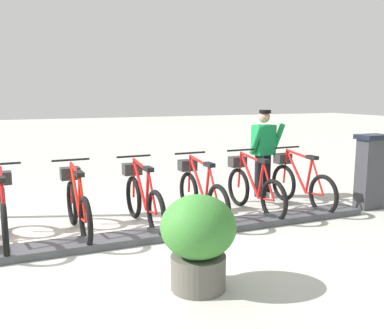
{
  "coord_description": "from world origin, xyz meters",
  "views": [
    {
      "loc": [
        -5.31,
        0.95,
        1.95
      ],
      "look_at": [
        0.5,
        -1.49,
        0.9
      ],
      "focal_mm": 39.6,
      "sensor_mm": 36.0,
      "label": 1
    }
  ],
  "objects_px": {
    "bike_docked_2": "(200,192)",
    "bike_docked_3": "(142,198)",
    "payment_kiosk": "(370,170)",
    "bike_docked_1": "(253,187)",
    "bike_docked_0": "(300,182)",
    "bike_docked_4": "(77,204)",
    "worker_near_rack": "(264,150)",
    "bike_docked_5": "(3,211)",
    "planter_bush": "(198,237)"
  },
  "relations": [
    {
      "from": "bike_docked_0",
      "to": "planter_bush",
      "type": "xyz_separation_m",
      "value": [
        -2.23,
        2.91,
        0.11
      ]
    },
    {
      "from": "bike_docked_1",
      "to": "worker_near_rack",
      "type": "height_order",
      "value": "worker_near_rack"
    },
    {
      "from": "bike_docked_1",
      "to": "bike_docked_3",
      "type": "distance_m",
      "value": 1.89
    },
    {
      "from": "payment_kiosk",
      "to": "bike_docked_2",
      "type": "relative_size",
      "value": 0.74
    },
    {
      "from": "payment_kiosk",
      "to": "bike_docked_5",
      "type": "relative_size",
      "value": 0.74
    },
    {
      "from": "bike_docked_2",
      "to": "bike_docked_5",
      "type": "bearing_deg",
      "value": 90.0
    },
    {
      "from": "bike_docked_0",
      "to": "bike_docked_2",
      "type": "distance_m",
      "value": 1.89
    },
    {
      "from": "bike_docked_2",
      "to": "worker_near_rack",
      "type": "bearing_deg",
      "value": -63.54
    },
    {
      "from": "bike_docked_3",
      "to": "payment_kiosk",
      "type": "bearing_deg",
      "value": -98.41
    },
    {
      "from": "bike_docked_1",
      "to": "bike_docked_2",
      "type": "xyz_separation_m",
      "value": [
        0.0,
        0.95,
        0.0
      ]
    },
    {
      "from": "bike_docked_1",
      "to": "worker_near_rack",
      "type": "distance_m",
      "value": 1.2
    },
    {
      "from": "bike_docked_0",
      "to": "worker_near_rack",
      "type": "xyz_separation_m",
      "value": [
        0.83,
        0.22,
        0.48
      ]
    },
    {
      "from": "bike_docked_0",
      "to": "planter_bush",
      "type": "bearing_deg",
      "value": 127.49
    },
    {
      "from": "payment_kiosk",
      "to": "worker_near_rack",
      "type": "bearing_deg",
      "value": 41.61
    },
    {
      "from": "worker_near_rack",
      "to": "bike_docked_0",
      "type": "bearing_deg",
      "value": -165.15
    },
    {
      "from": "bike_docked_0",
      "to": "worker_near_rack",
      "type": "bearing_deg",
      "value": 14.85
    },
    {
      "from": "bike_docked_1",
      "to": "worker_near_rack",
      "type": "relative_size",
      "value": 1.04
    },
    {
      "from": "bike_docked_4",
      "to": "payment_kiosk",
      "type": "bearing_deg",
      "value": -96.77
    },
    {
      "from": "bike_docked_5",
      "to": "planter_bush",
      "type": "xyz_separation_m",
      "value": [
        -2.23,
        -1.83,
        0.11
      ]
    },
    {
      "from": "bike_docked_3",
      "to": "bike_docked_4",
      "type": "relative_size",
      "value": 1.0
    },
    {
      "from": "bike_docked_2",
      "to": "planter_bush",
      "type": "bearing_deg",
      "value": 155.52
    },
    {
      "from": "payment_kiosk",
      "to": "worker_near_rack",
      "type": "relative_size",
      "value": 0.77
    },
    {
      "from": "bike_docked_5",
      "to": "planter_bush",
      "type": "distance_m",
      "value": 2.89
    },
    {
      "from": "bike_docked_0",
      "to": "bike_docked_4",
      "type": "distance_m",
      "value": 3.79
    },
    {
      "from": "planter_bush",
      "to": "bike_docked_4",
      "type": "bearing_deg",
      "value": 21.45
    },
    {
      "from": "planter_bush",
      "to": "bike_docked_2",
      "type": "bearing_deg",
      "value": -24.48
    },
    {
      "from": "payment_kiosk",
      "to": "worker_near_rack",
      "type": "height_order",
      "value": "worker_near_rack"
    },
    {
      "from": "bike_docked_4",
      "to": "worker_near_rack",
      "type": "relative_size",
      "value": 1.04
    },
    {
      "from": "bike_docked_4",
      "to": "bike_docked_2",
      "type": "bearing_deg",
      "value": -90.0
    },
    {
      "from": "bike_docked_2",
      "to": "bike_docked_3",
      "type": "xyz_separation_m",
      "value": [
        0.0,
        0.95,
        0.0
      ]
    },
    {
      "from": "bike_docked_2",
      "to": "planter_bush",
      "type": "distance_m",
      "value": 2.46
    },
    {
      "from": "payment_kiosk",
      "to": "bike_docked_0",
      "type": "bearing_deg",
      "value": 60.89
    },
    {
      "from": "bike_docked_2",
      "to": "bike_docked_0",
      "type": "bearing_deg",
      "value": -90.0
    },
    {
      "from": "bike_docked_0",
      "to": "bike_docked_1",
      "type": "relative_size",
      "value": 1.0
    },
    {
      "from": "bike_docked_1",
      "to": "bike_docked_4",
      "type": "height_order",
      "value": "same"
    },
    {
      "from": "bike_docked_3",
      "to": "planter_bush",
      "type": "distance_m",
      "value": 2.24
    },
    {
      "from": "bike_docked_1",
      "to": "bike_docked_4",
      "type": "distance_m",
      "value": 2.84
    },
    {
      "from": "bike_docked_5",
      "to": "bike_docked_3",
      "type": "bearing_deg",
      "value": -90.0
    },
    {
      "from": "bike_docked_0",
      "to": "bike_docked_4",
      "type": "bearing_deg",
      "value": 90.0
    },
    {
      "from": "bike_docked_2",
      "to": "planter_bush",
      "type": "xyz_separation_m",
      "value": [
        -2.23,
        1.02,
        0.11
      ]
    },
    {
      "from": "bike_docked_0",
      "to": "bike_docked_5",
      "type": "xyz_separation_m",
      "value": [
        0.0,
        4.74,
        0.0
      ]
    },
    {
      "from": "bike_docked_5",
      "to": "planter_bush",
      "type": "bearing_deg",
      "value": -140.75
    },
    {
      "from": "bike_docked_3",
      "to": "bike_docked_5",
      "type": "height_order",
      "value": "same"
    },
    {
      "from": "payment_kiosk",
      "to": "bike_docked_1",
      "type": "height_order",
      "value": "payment_kiosk"
    },
    {
      "from": "bike_docked_3",
      "to": "bike_docked_1",
      "type": "bearing_deg",
      "value": -90.0
    },
    {
      "from": "bike_docked_0",
      "to": "planter_bush",
      "type": "relative_size",
      "value": 1.77
    },
    {
      "from": "bike_docked_3",
      "to": "worker_near_rack",
      "type": "height_order",
      "value": "worker_near_rack"
    },
    {
      "from": "bike_docked_2",
      "to": "worker_near_rack",
      "type": "height_order",
      "value": "worker_near_rack"
    },
    {
      "from": "payment_kiosk",
      "to": "bike_docked_5",
      "type": "bearing_deg",
      "value": 84.34
    },
    {
      "from": "bike_docked_2",
      "to": "bike_docked_5",
      "type": "distance_m",
      "value": 2.84
    }
  ]
}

